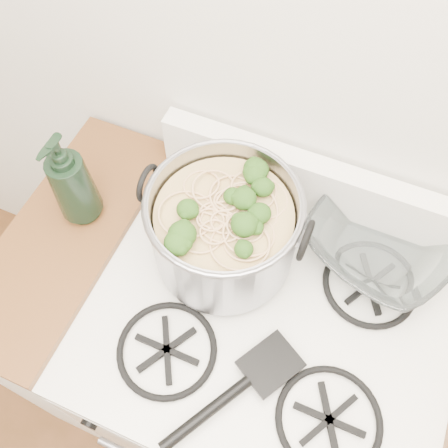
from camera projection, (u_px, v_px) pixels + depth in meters
gas_range at (258, 374)px, 1.45m from camera, size 0.76×0.66×0.92m
counter_left at (105, 305)px, 1.53m from camera, size 0.25×0.65×0.92m
stock_pot at (224, 229)px, 1.02m from camera, size 0.34×0.31×0.21m
spatula at (271, 363)px, 0.97m from camera, size 0.41×0.41×0.02m
glass_bowl at (380, 244)px, 1.10m from camera, size 0.16×0.16×0.03m
bottle at (70, 179)px, 1.05m from camera, size 0.10×0.10×0.25m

